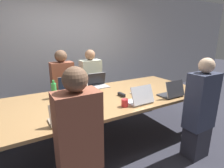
# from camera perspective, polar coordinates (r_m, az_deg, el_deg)

# --- Properties ---
(ground_plane) EXTENTS (24.00, 24.00, 0.00)m
(ground_plane) POSITION_cam_1_polar(r_m,az_deg,el_deg) (3.05, -2.36, -17.68)
(ground_plane) COLOR #2D2D38
(curtain_wall) EXTENTS (12.00, 0.06, 2.80)m
(curtain_wall) POSITION_cam_1_polar(r_m,az_deg,el_deg) (4.26, -14.28, 11.46)
(curtain_wall) COLOR #ADADB2
(curtain_wall) RESTS_ON ground_plane
(conference_table) EXTENTS (3.31, 1.38, 0.76)m
(conference_table) POSITION_cam_1_polar(r_m,az_deg,el_deg) (2.72, -2.53, -5.19)
(conference_table) COLOR #9E7547
(conference_table) RESTS_ON ground_plane
(laptop_near_left) EXTENTS (0.35, 0.24, 0.24)m
(laptop_near_left) POSITION_cam_1_polar(r_m,az_deg,el_deg) (1.97, -14.77, -10.20)
(laptop_near_left) COLOR gray
(laptop_near_left) RESTS_ON conference_table
(person_near_left) EXTENTS (0.40, 0.24, 1.43)m
(person_near_left) POSITION_cam_1_polar(r_m,az_deg,el_deg) (1.73, -10.77, -18.91)
(person_near_left) COLOR #2D2D38
(person_near_left) RESTS_ON ground_plane
(cup_near_left) EXTENTS (0.09, 0.09, 0.10)m
(cup_near_left) POSITION_cam_1_polar(r_m,az_deg,el_deg) (2.07, -7.87, -9.15)
(cup_near_left) COLOR brown
(cup_near_left) RESTS_ON conference_table
(laptop_near_midright) EXTENTS (0.35, 0.26, 0.25)m
(laptop_near_midright) POSITION_cam_1_polar(r_m,az_deg,el_deg) (2.45, 9.27, -4.60)
(laptop_near_midright) COLOR silver
(laptop_near_midright) RESTS_ON conference_table
(cup_near_midright) EXTENTS (0.09, 0.09, 0.10)m
(cup_near_midright) POSITION_cam_1_polar(r_m,az_deg,el_deg) (2.33, 4.19, -6.14)
(cup_near_midright) COLOR red
(cup_near_midright) RESTS_ON conference_table
(laptop_far_center) EXTENTS (0.35, 0.25, 0.25)m
(laptop_far_center) POSITION_cam_1_polar(r_m,az_deg,el_deg) (3.21, -4.66, 0.37)
(laptop_far_center) COLOR #B7B7BC
(laptop_far_center) RESTS_ON conference_table
(person_far_center) EXTENTS (0.40, 0.24, 1.41)m
(person_far_center) POSITION_cam_1_polar(r_m,az_deg,el_deg) (3.56, -6.85, -0.64)
(person_far_center) COLOR #2D2D38
(person_far_center) RESTS_ON ground_plane
(cup_far_center) EXTENTS (0.08, 0.08, 0.09)m
(cup_far_center) POSITION_cam_1_polar(r_m,az_deg,el_deg) (3.11, -8.63, -0.74)
(cup_far_center) COLOR white
(cup_far_center) RESTS_ON conference_table
(laptop_near_right) EXTENTS (0.34, 0.26, 0.26)m
(laptop_near_right) POSITION_cam_1_polar(r_m,az_deg,el_deg) (2.83, 19.13, -2.50)
(laptop_near_right) COLOR #333338
(laptop_near_right) RESTS_ON conference_table
(person_near_right) EXTENTS (0.40, 0.24, 1.40)m
(person_near_right) POSITION_cam_1_polar(r_m,az_deg,el_deg) (2.66, 26.76, -8.06)
(person_near_right) COLOR #2D2D38
(person_near_right) RESTS_ON ground_plane
(laptop_far_midleft) EXTENTS (0.34, 0.26, 0.26)m
(laptop_far_midleft) POSITION_cam_1_polar(r_m,az_deg,el_deg) (2.96, -13.67, -1.28)
(laptop_far_midleft) COLOR gray
(laptop_far_midleft) RESTS_ON conference_table
(person_far_midleft) EXTENTS (0.40, 0.24, 1.43)m
(person_far_midleft) POSITION_cam_1_polar(r_m,az_deg,el_deg) (3.38, -15.60, -1.79)
(person_far_midleft) COLOR #2D2D38
(person_far_midleft) RESTS_ON ground_plane
(cup_far_midleft) EXTENTS (0.08, 0.08, 0.08)m
(cup_far_midleft) POSITION_cam_1_polar(r_m,az_deg,el_deg) (2.96, -7.77, -1.64)
(cup_far_midleft) COLOR red
(cup_far_midleft) RESTS_ON conference_table
(bottle_far_midleft) EXTENTS (0.08, 0.08, 0.28)m
(bottle_far_midleft) POSITION_cam_1_polar(r_m,az_deg,el_deg) (2.75, -18.41, -2.00)
(bottle_far_midleft) COLOR green
(bottle_far_midleft) RESTS_ON conference_table
(stapler) EXTENTS (0.05, 0.15, 0.05)m
(stapler) POSITION_cam_1_polar(r_m,az_deg,el_deg) (2.71, 3.11, -3.51)
(stapler) COLOR black
(stapler) RESTS_ON conference_table
(notebook) EXTENTS (0.21, 0.18, 0.02)m
(notebook) POSITION_cam_1_polar(r_m,az_deg,el_deg) (2.86, 8.30, -2.95)
(notebook) COLOR silver
(notebook) RESTS_ON conference_table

